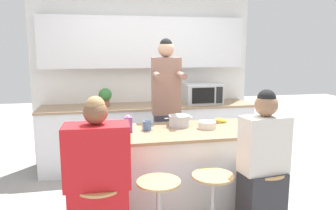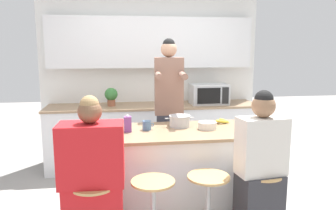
{
  "view_description": "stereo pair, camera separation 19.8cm",
  "coord_description": "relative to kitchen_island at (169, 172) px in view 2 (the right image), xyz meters",
  "views": [
    {
      "loc": [
        -0.69,
        -3.19,
        1.72
      ],
      "look_at": [
        0.0,
        0.08,
        1.15
      ],
      "focal_mm": 35.0,
      "sensor_mm": 36.0,
      "label": 1
    },
    {
      "loc": [
        -0.5,
        -3.23,
        1.72
      ],
      "look_at": [
        0.0,
        0.08,
        1.15
      ],
      "focal_mm": 35.0,
      "sensor_mm": 36.0,
      "label": 2
    }
  ],
  "objects": [
    {
      "name": "bar_stool_rightmost",
      "position": [
        0.72,
        -0.65,
        -0.1
      ],
      "size": [
        0.38,
        0.38,
        0.66
      ],
      "color": "tan",
      "rests_on": "ground_plane"
    },
    {
      "name": "person_wrapped_blanket",
      "position": [
        -0.73,
        -0.68,
        0.18
      ],
      "size": [
        0.52,
        0.3,
        1.38
      ],
      "rotation": [
        0.0,
        0.0,
        -0.03
      ],
      "color": "red",
      "rests_on": "ground_plane"
    },
    {
      "name": "person_seated_near",
      "position": [
        0.7,
        -0.68,
        0.18
      ],
      "size": [
        0.44,
        0.31,
        1.39
      ],
      "rotation": [
        0.0,
        0.0,
        0.12
      ],
      "color": "#333338",
      "rests_on": "ground_plane"
    },
    {
      "name": "kitchen_island",
      "position": [
        0.0,
        0.0,
        0.0
      ],
      "size": [
        1.8,
        0.82,
        0.9
      ],
      "color": "black",
      "rests_on": "ground_plane"
    },
    {
      "name": "fruit_bowl",
      "position": [
        0.4,
        0.0,
        0.48
      ],
      "size": [
        0.19,
        0.19,
        0.07
      ],
      "color": "silver",
      "rests_on": "kitchen_island"
    },
    {
      "name": "person_cooking",
      "position": [
        0.09,
        0.62,
        0.48
      ],
      "size": [
        0.38,
        0.62,
        1.85
      ],
      "rotation": [
        0.0,
        0.0,
        -0.08
      ],
      "color": "#383842",
      "rests_on": "ground_plane"
    },
    {
      "name": "back_counter",
      "position": [
        0.0,
        1.49,
        0.0
      ],
      "size": [
        3.09,
        0.66,
        0.92
      ],
      "color": "silver",
      "rests_on": "ground_plane"
    },
    {
      "name": "bar_stool_center_right",
      "position": [
        0.24,
        -0.66,
        -0.1
      ],
      "size": [
        0.38,
        0.38,
        0.66
      ],
      "color": "tan",
      "rests_on": "ground_plane"
    },
    {
      "name": "microwave",
      "position": [
        0.82,
        1.45,
        0.61
      ],
      "size": [
        0.55,
        0.37,
        0.3
      ],
      "color": "#B2B5B7",
      "rests_on": "back_counter"
    },
    {
      "name": "banana_bunch",
      "position": [
        0.63,
        0.23,
        0.47
      ],
      "size": [
        0.18,
        0.13,
        0.06
      ],
      "color": "yellow",
      "rests_on": "kitchen_island"
    },
    {
      "name": "wall_back",
      "position": [
        0.0,
        1.81,
        1.09
      ],
      "size": [
        3.32,
        0.22,
        2.7
      ],
      "color": "silver",
      "rests_on": "ground_plane"
    },
    {
      "name": "juice_carton",
      "position": [
        -0.42,
        0.01,
        0.53
      ],
      "size": [
        0.07,
        0.07,
        0.17
      ],
      "color": "#7A428E",
      "rests_on": "kitchen_island"
    },
    {
      "name": "cooking_pot",
      "position": [
        0.14,
        0.14,
        0.51
      ],
      "size": [
        0.32,
        0.23,
        0.12
      ],
      "color": "#B7BABC",
      "rests_on": "kitchen_island"
    },
    {
      "name": "potted_plant",
      "position": [
        -0.61,
        1.49,
        0.61
      ],
      "size": [
        0.18,
        0.18,
        0.26
      ],
      "color": "#93563D",
      "rests_on": "back_counter"
    },
    {
      "name": "coffee_cup_near",
      "position": [
        -0.22,
        0.06,
        0.49
      ],
      "size": [
        0.12,
        0.09,
        0.1
      ],
      "color": "#4C7099",
      "rests_on": "kitchen_island"
    }
  ]
}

